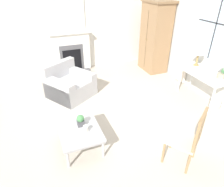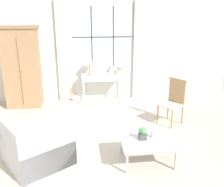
{
  "view_description": "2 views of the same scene",
  "coord_description": "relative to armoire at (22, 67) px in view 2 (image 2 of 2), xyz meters",
  "views": [
    {
      "loc": [
        3.03,
        -0.71,
        2.56
      ],
      "look_at": [
        0.07,
        0.44,
        0.71
      ],
      "focal_mm": 32.0,
      "sensor_mm": 36.0,
      "label": 1
    },
    {
      "loc": [
        -0.58,
        -3.77,
        2.34
      ],
      "look_at": [
        -0.05,
        0.51,
        0.94
      ],
      "focal_mm": 40.0,
      "sensor_mm": 36.0,
      "label": 2
    }
  ],
  "objects": [
    {
      "name": "ground_plane",
      "position": [
        2.08,
        -2.66,
        -1.03
      ],
      "size": [
        14.0,
        14.0,
        0.0
      ],
      "primitive_type": "plane",
      "color": "#BCB2A3"
    },
    {
      "name": "wall_back_windowed",
      "position": [
        2.08,
        0.36,
        0.38
      ],
      "size": [
        7.2,
        0.14,
        2.8
      ],
      "color": "silver",
      "rests_on": "ground_plane"
    },
    {
      "name": "armoire",
      "position": [
        0.0,
        0.0,
        0.0
      ],
      "size": [
        0.92,
        0.63,
        2.04
      ],
      "color": "#93704C",
      "rests_on": "ground_plane"
    },
    {
      "name": "console_table",
      "position": [
        2.05,
        0.05,
        -0.36
      ],
      "size": [
        1.14,
        0.45,
        0.76
      ],
      "color": "silver",
      "rests_on": "ground_plane"
    },
    {
      "name": "table_lamp",
      "position": [
        1.71,
        0.1,
        0.08
      ],
      "size": [
        0.27,
        0.27,
        0.45
      ],
      "color": "#9E7F47",
      "rests_on": "console_table"
    },
    {
      "name": "potted_orchid",
      "position": [
        2.45,
        0.08,
        -0.11
      ],
      "size": [
        0.2,
        0.16,
        0.41
      ],
      "color": "tan",
      "rests_on": "console_table"
    },
    {
      "name": "armchair_upholstered",
      "position": [
        0.71,
        -2.76,
        -0.76
      ],
      "size": [
        1.26,
        1.27,
        0.8
      ],
      "color": "#B2B2B7",
      "rests_on": "ground_plane"
    },
    {
      "name": "side_chair_wooden",
      "position": [
        3.47,
        -1.5,
        -0.48
      ],
      "size": [
        0.61,
        0.61,
        0.99
      ],
      "color": "beige",
      "rests_on": "ground_plane"
    },
    {
      "name": "coffee_table",
      "position": [
        2.51,
        -2.95,
        -0.68
      ],
      "size": [
        0.87,
        0.66,
        0.39
      ],
      "color": "#BCBCC1",
      "rests_on": "ground_plane"
    },
    {
      "name": "potted_plant_small",
      "position": [
        2.44,
        -2.9,
        -0.54
      ],
      "size": [
        0.13,
        0.13,
        0.2
      ],
      "color": "#4C4C51",
      "rests_on": "coffee_table"
    },
    {
      "name": "pillar_candle",
      "position": [
        2.63,
        -2.86,
        -0.59
      ],
      "size": [
        0.12,
        0.12,
        0.13
      ],
      "color": "silver",
      "rests_on": "coffee_table"
    }
  ]
}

